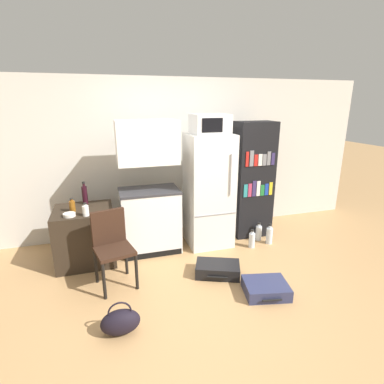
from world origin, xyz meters
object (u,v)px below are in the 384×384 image
bottle_amber_beer (72,206)px  chair (112,242)px  kitchen_hutch (149,194)px  refrigerator (209,191)px  water_bottle_middle (259,233)px  water_bottle_back (252,240)px  suitcase_small_flat (266,288)px  side_table (85,235)px  bottle_milk_white (86,210)px  microwave (210,124)px  bowl (69,215)px  handbag (121,322)px  bookshelf (253,180)px  water_bottle_front (269,235)px  suitcase_large_flat (218,269)px  bottle_wine_dark (85,195)px

bottle_amber_beer → chair: (0.43, -0.58, -0.28)m
kitchen_hutch → refrigerator: 0.86m
water_bottle_middle → water_bottle_back: (-0.21, -0.19, -0.00)m
suitcase_small_flat → water_bottle_middle: bearing=76.6°
kitchen_hutch → refrigerator: (0.86, -0.03, -0.02)m
side_table → suitcase_small_flat: size_ratio=1.35×
chair → bottle_milk_white: bearing=112.1°
bottle_milk_white → microwave: bearing=10.0°
bottle_milk_white → bowl: 0.20m
handbag → bookshelf: bearing=37.4°
bottle_amber_beer → bottle_milk_white: bottle_amber_beer is taller
water_bottle_front → handbag: bearing=-151.3°
bowl → water_bottle_front: 2.81m
bottle_milk_white → suitcase_small_flat: size_ratio=0.30×
kitchen_hutch → suitcase_large_flat: bearing=-53.5°
bookshelf → handbag: (-2.16, -1.65, -0.77)m
kitchen_hutch → suitcase_large_flat: 1.36m
bowl → water_bottle_front: bowl is taller
bowl → suitcase_large_flat: 1.92m
bookshelf → bottle_amber_beer: (-2.61, -0.20, -0.09)m
kitchen_hutch → water_bottle_front: (1.73, -0.33, -0.70)m
bottle_wine_dark → bowl: size_ratio=2.13×
water_bottle_front → bottle_milk_white: bearing=179.9°
refrigerator → water_bottle_front: bearing=-19.1°
bottle_wine_dark → suitcase_small_flat: bearing=-39.9°
refrigerator → bookshelf: (0.76, 0.11, 0.08)m
kitchen_hutch → bottle_amber_beer: (-0.99, -0.12, -0.03)m
side_table → suitcase_small_flat: 2.36m
bottle_wine_dark → chair: bottle_wine_dark is taller
bottle_milk_white → water_bottle_back: bottle_milk_white is taller
bottle_amber_beer → water_bottle_back: bottle_amber_beer is taller
kitchen_hutch → handbag: kitchen_hutch is taller
water_bottle_front → water_bottle_middle: bearing=123.3°
microwave → water_bottle_front: 1.87m
bottle_amber_beer → chair: 0.78m
bottle_amber_beer → water_bottle_back: bearing=-5.9°
side_table → kitchen_hutch: bearing=4.9°
refrigerator → suitcase_large_flat: size_ratio=2.65×
kitchen_hutch → bottle_wine_dark: size_ratio=5.97×
bottle_amber_beer → bottle_milk_white: (0.17, -0.20, -0.01)m
kitchen_hutch → suitcase_large_flat: size_ratio=2.97×
bottle_amber_beer → suitcase_small_flat: size_ratio=0.32×
bottle_amber_beer → suitcase_small_flat: bottle_amber_beer is taller
kitchen_hutch → bottle_wine_dark: bearing=169.9°
bowl → water_bottle_front: size_ratio=0.46×
water_bottle_front → bottle_wine_dark: bearing=169.4°
bookshelf → water_bottle_middle: bearing=-87.5°
bookshelf → bottle_milk_white: (-2.44, -0.41, -0.09)m
bookshelf → handbag: 2.82m
bookshelf → bottle_milk_white: 2.48m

